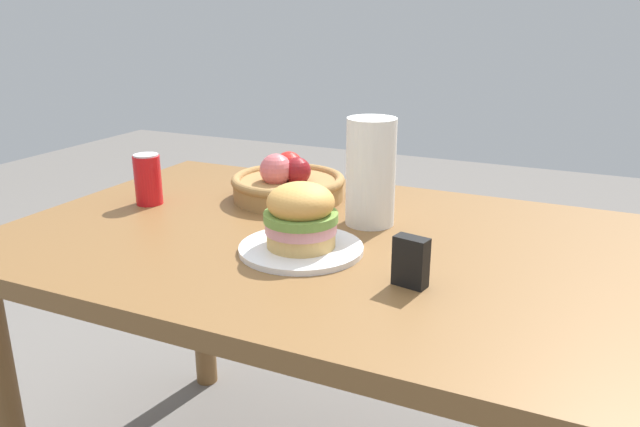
% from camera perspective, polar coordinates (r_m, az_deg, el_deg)
% --- Properties ---
extents(dining_table, '(1.40, 0.90, 0.75)m').
position_cam_1_polar(dining_table, '(1.35, 0.78, -6.18)').
color(dining_table, brown).
rests_on(dining_table, ground_plane).
extents(plate, '(0.25, 0.25, 0.01)m').
position_cam_1_polar(plate, '(1.23, -1.76, -3.26)').
color(plate, white).
rests_on(plate, dining_table).
extents(sandwich, '(0.15, 0.15, 0.13)m').
position_cam_1_polar(sandwich, '(1.21, -1.80, -0.19)').
color(sandwich, '#DBAD60').
rests_on(sandwich, plate).
extents(soda_can, '(0.07, 0.07, 0.13)m').
position_cam_1_polar(soda_can, '(1.58, -15.71, 3.07)').
color(soda_can, red).
rests_on(soda_can, dining_table).
extents(fruit_basket, '(0.29, 0.29, 0.12)m').
position_cam_1_polar(fruit_basket, '(1.57, -3.02, 2.84)').
color(fruit_basket, '#9E7542').
rests_on(fruit_basket, dining_table).
extents(paper_towel_roll, '(0.11, 0.11, 0.24)m').
position_cam_1_polar(paper_towel_roll, '(1.36, 4.74, 3.86)').
color(paper_towel_roll, white).
rests_on(paper_towel_roll, dining_table).
extents(napkin_holder, '(0.06, 0.04, 0.09)m').
position_cam_1_polar(napkin_holder, '(1.08, 8.43, -4.45)').
color(napkin_holder, black).
rests_on(napkin_holder, dining_table).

